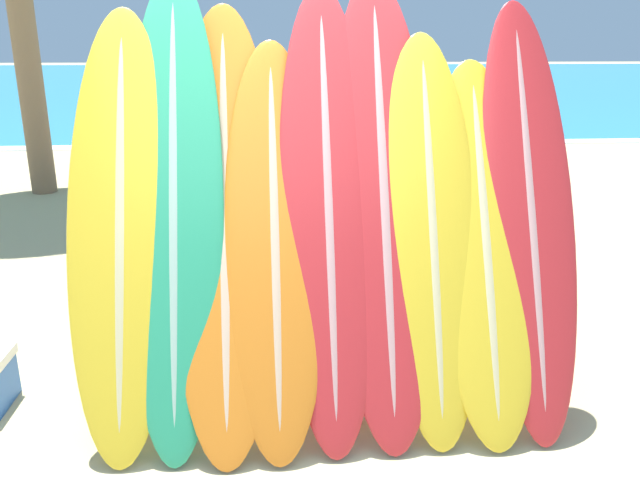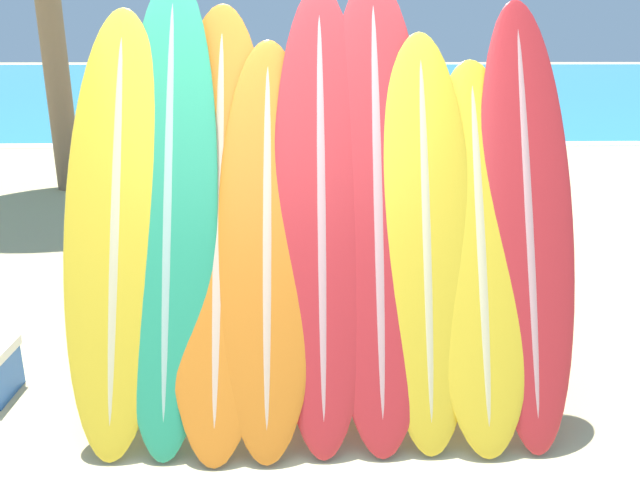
{
  "view_description": "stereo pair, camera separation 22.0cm",
  "coord_description": "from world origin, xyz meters",
  "px_view_note": "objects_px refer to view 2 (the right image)",
  "views": [
    {
      "loc": [
        -0.0,
        -2.62,
        2.02
      ],
      "look_at": [
        0.32,
        1.23,
        0.81
      ],
      "focal_mm": 35.0,
      "sensor_mm": 36.0,
      "label": 1
    },
    {
      "loc": [
        0.22,
        -2.63,
        2.02
      ],
      "look_at": [
        0.32,
        1.23,
        0.81
      ],
      "focal_mm": 35.0,
      "sensor_mm": 36.0,
      "label": 2
    }
  ],
  "objects_px": {
    "surfboard_slot_0": "(117,225)",
    "surfboard_slot_1": "(169,204)",
    "surfboard_slot_3": "(268,240)",
    "surfboard_slot_4": "(321,210)",
    "surfboard_slot_5": "(377,204)",
    "surfboard_slot_2": "(219,219)",
    "surfboard_rack": "(324,349)",
    "person_near_water": "(362,107)",
    "surfboard_slot_8": "(526,217)",
    "person_mid_beach": "(374,114)",
    "person_far_left": "(420,106)",
    "surfboard_slot_6": "(425,236)",
    "surfboard_slot_7": "(479,250)"
  },
  "relations": [
    {
      "from": "surfboard_slot_0",
      "to": "surfboard_slot_5",
      "type": "bearing_deg",
      "value": 1.97
    },
    {
      "from": "surfboard_slot_2",
      "to": "surfboard_slot_7",
      "type": "distance_m",
      "value": 1.4
    },
    {
      "from": "surfboard_slot_0",
      "to": "surfboard_slot_2",
      "type": "relative_size",
      "value": 0.99
    },
    {
      "from": "surfboard_slot_3",
      "to": "surfboard_slot_4",
      "type": "relative_size",
      "value": 0.88
    },
    {
      "from": "surfboard_slot_0",
      "to": "surfboard_slot_1",
      "type": "height_order",
      "value": "surfboard_slot_1"
    },
    {
      "from": "surfboard_slot_5",
      "to": "person_far_left",
      "type": "xyz_separation_m",
      "value": [
        1.76,
        8.4,
        -0.25
      ]
    },
    {
      "from": "surfboard_slot_3",
      "to": "surfboard_slot_4",
      "type": "distance_m",
      "value": 0.33
    },
    {
      "from": "surfboard_slot_5",
      "to": "person_near_water",
      "type": "bearing_deg",
      "value": 85.27
    },
    {
      "from": "surfboard_rack",
      "to": "surfboard_slot_3",
      "type": "relative_size",
      "value": 1.23
    },
    {
      "from": "surfboard_slot_5",
      "to": "surfboard_slot_6",
      "type": "height_order",
      "value": "surfboard_slot_5"
    },
    {
      "from": "surfboard_slot_2",
      "to": "surfboard_slot_6",
      "type": "height_order",
      "value": "surfboard_slot_2"
    },
    {
      "from": "surfboard_slot_0",
      "to": "surfboard_slot_3",
      "type": "xyz_separation_m",
      "value": [
        0.79,
        -0.03,
        -0.08
      ]
    },
    {
      "from": "surfboard_slot_0",
      "to": "surfboard_slot_8",
      "type": "height_order",
      "value": "surfboard_slot_8"
    },
    {
      "from": "surfboard_slot_6",
      "to": "person_mid_beach",
      "type": "bearing_deg",
      "value": 85.76
    },
    {
      "from": "surfboard_rack",
      "to": "surfboard_slot_7",
      "type": "relative_size",
      "value": 1.3
    },
    {
      "from": "person_mid_beach",
      "to": "person_near_water",
      "type": "bearing_deg",
      "value": 28.31
    },
    {
      "from": "surfboard_slot_0",
      "to": "surfboard_slot_6",
      "type": "height_order",
      "value": "surfboard_slot_0"
    },
    {
      "from": "surfboard_slot_3",
      "to": "surfboard_slot_4",
      "type": "xyz_separation_m",
      "value": [
        0.29,
        0.06,
        0.15
      ]
    },
    {
      "from": "surfboard_slot_0",
      "to": "surfboard_slot_1",
      "type": "bearing_deg",
      "value": 10.92
    },
    {
      "from": "surfboard_rack",
      "to": "person_near_water",
      "type": "relative_size",
      "value": 1.46
    },
    {
      "from": "surfboard_slot_5",
      "to": "person_near_water",
      "type": "distance_m",
      "value": 8.29
    },
    {
      "from": "surfboard_slot_1",
      "to": "surfboard_slot_2",
      "type": "xyz_separation_m",
      "value": [
        0.26,
        -0.0,
        -0.08
      ]
    },
    {
      "from": "surfboard_rack",
      "to": "surfboard_slot_0",
      "type": "distance_m",
      "value": 1.29
    },
    {
      "from": "surfboard_rack",
      "to": "surfboard_slot_3",
      "type": "bearing_deg",
      "value": 162.67
    },
    {
      "from": "person_far_left",
      "to": "surfboard_slot_8",
      "type": "bearing_deg",
      "value": -140.89
    },
    {
      "from": "surfboard_slot_0",
      "to": "person_mid_beach",
      "type": "height_order",
      "value": "surfboard_slot_0"
    },
    {
      "from": "surfboard_slot_1",
      "to": "surfboard_slot_5",
      "type": "height_order",
      "value": "surfboard_slot_1"
    },
    {
      "from": "surfboard_slot_1",
      "to": "surfboard_slot_7",
      "type": "height_order",
      "value": "surfboard_slot_1"
    },
    {
      "from": "surfboard_rack",
      "to": "surfboard_slot_1",
      "type": "xyz_separation_m",
      "value": [
        -0.82,
        0.17,
        0.78
      ]
    },
    {
      "from": "surfboard_slot_1",
      "to": "surfboard_slot_4",
      "type": "height_order",
      "value": "surfboard_slot_1"
    },
    {
      "from": "person_near_water",
      "to": "person_mid_beach",
      "type": "xyz_separation_m",
      "value": [
        0.12,
        -0.91,
        -0.02
      ]
    },
    {
      "from": "person_near_water",
      "to": "surfboard_slot_6",
      "type": "bearing_deg",
      "value": 74.43
    },
    {
      "from": "surfboard_rack",
      "to": "surfboard_slot_2",
      "type": "bearing_deg",
      "value": 163.48
    },
    {
      "from": "person_near_water",
      "to": "surfboard_slot_3",
      "type": "bearing_deg",
      "value": 68.73
    },
    {
      "from": "surfboard_slot_6",
      "to": "surfboard_slot_1",
      "type": "bearing_deg",
      "value": 176.28
    },
    {
      "from": "surfboard_slot_5",
      "to": "surfboard_slot_6",
      "type": "relative_size",
      "value": 1.15
    },
    {
      "from": "surfboard_slot_5",
      "to": "person_mid_beach",
      "type": "distance_m",
      "value": 7.39
    },
    {
      "from": "surfboard_rack",
      "to": "person_mid_beach",
      "type": "bearing_deg",
      "value": 81.74
    },
    {
      "from": "surfboard_slot_7",
      "to": "person_near_water",
      "type": "xyz_separation_m",
      "value": [
        0.14,
        8.36,
        -0.03
      ]
    },
    {
      "from": "surfboard_rack",
      "to": "surfboard_slot_1",
      "type": "bearing_deg",
      "value": 168.23
    },
    {
      "from": "person_near_water",
      "to": "person_far_left",
      "type": "height_order",
      "value": "person_far_left"
    },
    {
      "from": "surfboard_slot_0",
      "to": "surfboard_slot_4",
      "type": "relative_size",
      "value": 0.95
    },
    {
      "from": "person_mid_beach",
      "to": "person_far_left",
      "type": "xyz_separation_m",
      "value": [
        0.96,
        1.06,
        0.03
      ]
    },
    {
      "from": "person_far_left",
      "to": "person_near_water",
      "type": "bearing_deg",
      "value": 143.31
    },
    {
      "from": "surfboard_slot_0",
      "to": "surfboard_slot_7",
      "type": "bearing_deg",
      "value": -1.75
    },
    {
      "from": "person_far_left",
      "to": "surfboard_slot_0",
      "type": "bearing_deg",
      "value": -154.78
    },
    {
      "from": "surfboard_slot_1",
      "to": "surfboard_slot_5",
      "type": "distance_m",
      "value": 1.11
    },
    {
      "from": "surfboard_slot_3",
      "to": "person_mid_beach",
      "type": "distance_m",
      "value": 7.54
    },
    {
      "from": "surfboard_slot_5",
      "to": "surfboard_slot_0",
      "type": "bearing_deg",
      "value": -178.03
    },
    {
      "from": "surfboard_slot_7",
      "to": "person_near_water",
      "type": "distance_m",
      "value": 8.36
    }
  ]
}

